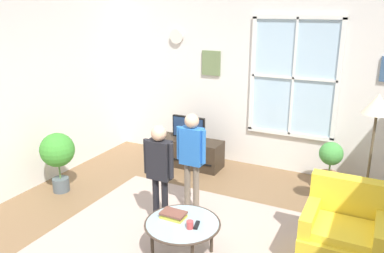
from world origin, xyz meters
name	(u,v)px	position (x,y,z in m)	size (l,w,h in m)	color
back_wall	(267,78)	(0.01, 2.79, 1.46)	(5.43, 0.17, 2.92)	silver
area_rug	(190,240)	(-0.07, 0.28, 0.00)	(3.09, 2.35, 0.01)	tan
tv_stand	(189,152)	(-1.07, 2.21, 0.23)	(1.11, 0.43, 0.45)	#2D2319
television	(189,128)	(-1.07, 2.21, 0.66)	(0.56, 0.08, 0.39)	#4C4C4C
armchair	(343,238)	(1.49, 0.54, 0.33)	(0.76, 0.74, 0.87)	yellow
coffee_table	(182,225)	(0.01, -0.04, 0.39)	(0.78, 0.78, 0.42)	#99B2B7
book_stack	(173,215)	(-0.12, 0.01, 0.44)	(0.26, 0.17, 0.06)	gold
cup	(190,225)	(0.13, -0.10, 0.45)	(0.07, 0.07, 0.08)	#BF3F3F
remote_near_books	(197,225)	(0.17, -0.04, 0.42)	(0.04, 0.14, 0.02)	black
person_blue_shirt	(192,152)	(-0.34, 0.87, 0.81)	(0.39, 0.18, 1.30)	#726656
person_black_shirt	(159,166)	(-0.49, 0.35, 0.79)	(0.38, 0.17, 1.27)	black
potted_plant_by_window	(330,165)	(1.13, 2.28, 0.39)	(0.33, 0.33, 0.72)	#9E6B4C
potted_plant_corner	(58,153)	(-2.26, 0.55, 0.58)	(0.47, 0.47, 0.86)	#4C565B
floor_lamp	(376,118)	(1.63, 1.33, 1.37)	(0.32, 0.32, 1.64)	black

